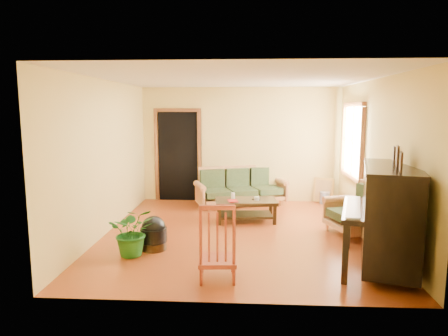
# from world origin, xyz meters

# --- Properties ---
(floor) EXTENTS (5.00, 5.00, 0.00)m
(floor) POSITION_xyz_m (0.00, 0.00, 0.00)
(floor) COLOR maroon
(floor) RESTS_ON ground
(doorway) EXTENTS (1.08, 0.16, 2.05)m
(doorway) POSITION_xyz_m (-1.45, 2.48, 1.02)
(doorway) COLOR black
(doorway) RESTS_ON floor
(window) EXTENTS (0.12, 1.36, 1.46)m
(window) POSITION_xyz_m (2.21, 1.30, 1.50)
(window) COLOR white
(window) RESTS_ON right_wall
(sofa) EXTENTS (2.12, 1.45, 0.84)m
(sofa) POSITION_xyz_m (0.03, 2.04, 0.42)
(sofa) COLOR #A96C3E
(sofa) RESTS_ON floor
(coffee_table) EXTENTS (1.19, 0.73, 0.41)m
(coffee_table) POSITION_xyz_m (0.13, 0.76, 0.21)
(coffee_table) COLOR black
(coffee_table) RESTS_ON floor
(armchair) EXTENTS (1.08, 1.11, 0.89)m
(armchair) POSITION_xyz_m (1.95, 0.03, 0.44)
(armchair) COLOR #A96C3E
(armchair) RESTS_ON floor
(piano) EXTENTS (1.30, 1.75, 1.38)m
(piano) POSITION_xyz_m (2.01, -1.42, 0.69)
(piano) COLOR black
(piano) RESTS_ON floor
(footstool) EXTENTS (0.52, 0.52, 0.38)m
(footstool) POSITION_xyz_m (-1.25, -0.87, 0.19)
(footstool) COLOR black
(footstool) RESTS_ON floor
(red_chair) EXTENTS (0.50, 0.54, 0.99)m
(red_chair) POSITION_xyz_m (-0.21, -1.88, 0.49)
(red_chair) COLOR maroon
(red_chair) RESTS_ON floor
(leaning_frame) EXTENTS (0.45, 0.26, 0.59)m
(leaning_frame) POSITION_xyz_m (1.89, 2.37, 0.30)
(leaning_frame) COLOR gold
(leaning_frame) RESTS_ON floor
(ceramic_crock) EXTENTS (0.23, 0.23, 0.27)m
(ceramic_crock) POSITION_xyz_m (1.90, 2.28, 0.14)
(ceramic_crock) COLOR #324997
(ceramic_crock) RESTS_ON floor
(potted_plant) EXTENTS (0.77, 0.71, 0.72)m
(potted_plant) POSITION_xyz_m (-1.50, -1.13, 0.36)
(potted_plant) COLOR #1A5D1C
(potted_plant) RESTS_ON floor
(book) EXTENTS (0.22, 0.26, 0.02)m
(book) POSITION_xyz_m (-0.19, 0.57, 0.43)
(book) COLOR maroon
(book) RESTS_ON coffee_table
(candle) EXTENTS (0.08, 0.08, 0.12)m
(candle) POSITION_xyz_m (-0.11, 0.82, 0.47)
(candle) COLOR silver
(candle) RESTS_ON coffee_table
(glass_jar) EXTENTS (0.12, 0.12, 0.06)m
(glass_jar) POSITION_xyz_m (0.34, 0.74, 0.45)
(glass_jar) COLOR silver
(glass_jar) RESTS_ON coffee_table
(remote) EXTENTS (0.16, 0.08, 0.02)m
(remote) POSITION_xyz_m (0.32, 0.75, 0.42)
(remote) COLOR black
(remote) RESTS_ON coffee_table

